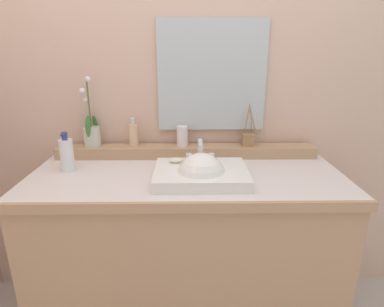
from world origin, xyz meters
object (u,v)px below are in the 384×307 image
lotion_bottle (67,154)px  reed_diffuser (248,139)px  soap_bar (176,160)px  tumbler_cup (182,136)px  potted_plant (91,131)px  sink_basin (201,176)px  soap_dispenser (133,134)px

lotion_bottle → reed_diffuser: bearing=13.1°
soap_bar → tumbler_cup: (0.03, 0.25, 0.05)m
potted_plant → lotion_bottle: bearing=-105.6°
sink_basin → lotion_bottle: bearing=168.7°
soap_bar → lotion_bottle: size_ratio=0.36×
potted_plant → soap_dispenser: potted_plant is taller
soap_bar → sink_basin: bearing=-39.9°
soap_bar → soap_dispenser: soap_dispenser is taller
soap_dispenser → sink_basin: bearing=-44.2°
soap_dispenser → reed_diffuser: bearing=-0.4°
potted_plant → reed_diffuser: bearing=-0.6°
lotion_bottle → potted_plant: bearing=74.4°
potted_plant → soap_dispenser: bearing=-1.2°
potted_plant → lotion_bottle: potted_plant is taller
soap_bar → reed_diffuser: (0.39, 0.25, 0.04)m
reed_diffuser → soap_bar: bearing=-147.7°
reed_diffuser → soap_dispenser: bearing=179.6°
potted_plant → tumbler_cup: size_ratio=3.46×
reed_diffuser → lotion_bottle: bearing=-166.9°
sink_basin → lotion_bottle: lotion_bottle is taller
reed_diffuser → lotion_bottle: size_ratio=1.20×
potted_plant → soap_bar: bearing=-28.4°
soap_dispenser → reed_diffuser: (0.63, -0.00, -0.03)m
potted_plant → reed_diffuser: potted_plant is taller
potted_plant → sink_basin: bearing=-31.0°
soap_bar → lotion_bottle: (-0.53, 0.03, 0.02)m
tumbler_cup → lotion_bottle: size_ratio=0.56×
sink_basin → potted_plant: 0.70m
soap_bar → potted_plant: bearing=151.6°
soap_dispenser → lotion_bottle: size_ratio=0.81×
sink_basin → lotion_bottle: 0.67m
tumbler_cup → lotion_bottle: 0.61m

